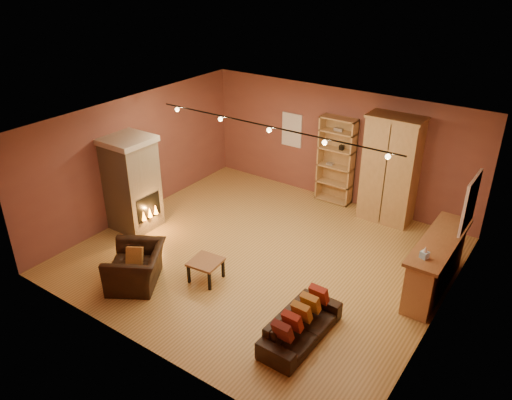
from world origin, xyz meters
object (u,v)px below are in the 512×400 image
Objects in this scene: loveseat at (301,321)px; coffee_table at (206,264)px; bookcase at (337,159)px; armoire at (390,170)px; armchair at (135,261)px; bar_counter at (436,264)px; fireplace at (132,183)px.

coffee_table is at bearing 82.11° from loveseat.
bookcase is 0.87× the size of armoire.
loveseat is 2.31m from coffee_table.
armoire reaches higher than coffee_table.
armchair is (-2.86, -5.05, -0.76)m from armoire.
loveseat is 3.32m from armchair.
bar_counter is at bearing 31.09° from coffee_table.
bookcase is 0.98× the size of bar_counter.
bar_counter is 4.22m from coffee_table.
bar_counter is 3.59× the size of coffee_table.
loveseat is at bearing -69.15° from bookcase.
bar_counter is 1.67× the size of armchair.
bar_counter is 2.87m from loveseat.
bar_counter is at bearing -49.63° from armoire.
bookcase is 1.30× the size of loveseat.
loveseat is (0.42, -4.59, -0.90)m from armoire.
fireplace reaches higher than loveseat.
bookcase is 1.63× the size of armchair.
coffee_table is (2.63, -0.70, -0.70)m from fireplace.
coffee_table is (-2.28, 0.36, 0.02)m from loveseat.
armchair reaches higher than coffee_table.
fireplace is 6.44m from bar_counter.
coffee_table is (1.00, 0.82, -0.12)m from armchair.
armoire is (1.40, -0.20, 0.15)m from bookcase.
bookcase is 5.18m from loveseat.
bookcase is 4.51m from coffee_table.
armoire is 2.79m from bar_counter.
armchair is at bearing -119.58° from armoire.
fireplace is 0.96× the size of bar_counter.
bookcase is 5.48m from armchair.
armoire is (4.50, 3.53, 0.19)m from fireplace.
armoire is at bearing 130.37° from bar_counter.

